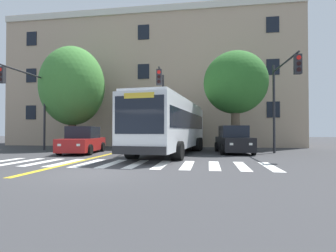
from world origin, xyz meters
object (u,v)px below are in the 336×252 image
at_px(car_black_far_lane, 233,141).
at_px(traffic_light_near_corner, 282,89).
at_px(city_bus, 171,125).
at_px(car_red_near_lane, 83,141).
at_px(car_teal_behind_bus, 192,138).
at_px(traffic_light_overhead, 162,96).
at_px(street_tree_curbside_small, 72,86).
at_px(street_tree_curbside_large, 235,83).
at_px(traffic_light_far_corner, 29,95).

distance_m(car_black_far_lane, traffic_light_near_corner, 4.44).
xyz_separation_m(city_bus, car_red_near_lane, (-5.88, -0.40, -1.07)).
xyz_separation_m(car_black_far_lane, traffic_light_near_corner, (2.74, -1.44, 3.19)).
xyz_separation_m(car_red_near_lane, car_teal_behind_bus, (6.75, 8.45, 0.01)).
relative_size(traffic_light_overhead, street_tree_curbside_small, 0.69).
bearing_deg(traffic_light_near_corner, car_red_near_lane, -179.08).
xyz_separation_m(car_black_far_lane, street_tree_curbside_small, (-12.80, 2.22, 4.36)).
height_order(street_tree_curbside_large, street_tree_curbside_small, street_tree_curbside_small).
bearing_deg(car_red_near_lane, traffic_light_far_corner, 175.92).
bearing_deg(car_teal_behind_bus, city_bus, -96.20).
relative_size(car_red_near_lane, traffic_light_near_corner, 0.81).
distance_m(car_teal_behind_bus, traffic_light_far_corner, 14.02).
bearing_deg(city_bus, traffic_light_near_corner, -1.66).
xyz_separation_m(city_bus, traffic_light_near_corner, (6.76, -0.20, 2.15)).
height_order(car_red_near_lane, traffic_light_far_corner, traffic_light_far_corner).
bearing_deg(traffic_light_overhead, city_bus, -60.53).
bearing_deg(city_bus, car_black_far_lane, 17.15).
relative_size(traffic_light_near_corner, traffic_light_far_corner, 1.01).
xyz_separation_m(car_red_near_lane, traffic_light_overhead, (4.94, 2.06, 3.18)).
height_order(city_bus, street_tree_curbside_small, street_tree_curbside_small).
height_order(traffic_light_far_corner, street_tree_curbside_large, street_tree_curbside_large).
bearing_deg(city_bus, car_red_near_lane, -176.10).
xyz_separation_m(city_bus, car_teal_behind_bus, (0.87, 8.05, -1.05)).
distance_m(car_black_far_lane, traffic_light_overhead, 5.89).
bearing_deg(traffic_light_far_corner, traffic_light_overhead, 10.91).
height_order(car_teal_behind_bus, street_tree_curbside_small, street_tree_curbside_small).
distance_m(traffic_light_near_corner, traffic_light_overhead, 7.92).
relative_size(car_red_near_lane, traffic_light_overhead, 0.82).
bearing_deg(street_tree_curbside_large, city_bus, -150.09).
relative_size(city_bus, traffic_light_overhead, 2.00).
distance_m(traffic_light_far_corner, street_tree_curbside_small, 3.97).
bearing_deg(traffic_light_overhead, car_black_far_lane, -4.81).
height_order(car_teal_behind_bus, street_tree_curbside_large, street_tree_curbside_large).
xyz_separation_m(traffic_light_near_corner, street_tree_curbside_small, (-15.54, 3.66, 1.17)).
height_order(city_bus, car_red_near_lane, city_bus).
relative_size(traffic_light_far_corner, street_tree_curbside_large, 0.82).
relative_size(car_teal_behind_bus, traffic_light_overhead, 0.75).
bearing_deg(street_tree_curbside_large, car_teal_behind_bus, 121.33).
bearing_deg(traffic_light_far_corner, car_black_far_lane, 5.44).
relative_size(car_black_far_lane, car_teal_behind_bus, 1.02).
distance_m(city_bus, car_teal_behind_bus, 8.17).
relative_size(car_red_near_lane, street_tree_curbside_large, 0.67).
distance_m(car_red_near_lane, traffic_light_near_corner, 13.05).
height_order(car_black_far_lane, traffic_light_overhead, traffic_light_overhead).
bearing_deg(city_bus, street_tree_curbside_large, 29.91).
relative_size(city_bus, car_red_near_lane, 2.44).
distance_m(city_bus, street_tree_curbside_small, 10.00).
bearing_deg(car_red_near_lane, traffic_light_overhead, 22.62).
relative_size(car_black_far_lane, traffic_light_near_corner, 0.76).
bearing_deg(traffic_light_far_corner, car_teal_behind_bus, 36.68).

